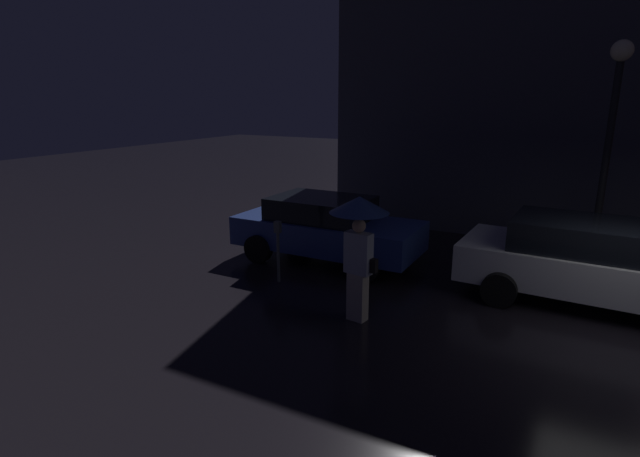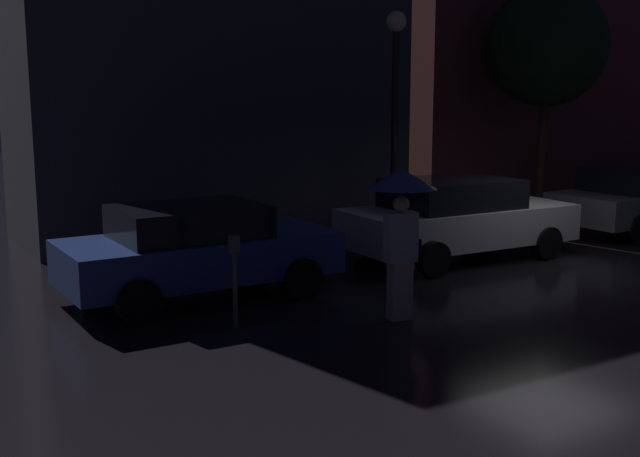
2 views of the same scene
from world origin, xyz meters
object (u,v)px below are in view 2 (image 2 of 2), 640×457
at_px(parking_meter, 235,271).
at_px(street_lamp_near, 395,87).
at_px(parked_car_white, 456,217).
at_px(pedestrian_with_umbrella, 401,206).
at_px(parked_car_blue, 197,249).

bearing_deg(parking_meter, street_lamp_near, 35.20).
distance_m(parked_car_white, parking_meter, 5.51).
distance_m(pedestrian_with_umbrella, parking_meter, 2.34).
relative_size(pedestrian_with_umbrella, parking_meter, 1.67).
bearing_deg(street_lamp_near, parked_car_white, -93.03).
relative_size(parked_car_white, pedestrian_with_umbrella, 2.12).
bearing_deg(parked_car_white, pedestrian_with_umbrella, -139.23).
xyz_separation_m(parked_car_blue, parking_meter, (-0.18, -1.65, 0.02)).
bearing_deg(parked_car_blue, street_lamp_near, 22.54).
relative_size(parked_car_white, street_lamp_near, 0.95).
xyz_separation_m(pedestrian_with_umbrella, parking_meter, (-2.05, 0.83, -0.79)).
distance_m(parked_car_blue, pedestrian_with_umbrella, 3.21).
distance_m(parked_car_white, street_lamp_near, 3.10).
relative_size(parked_car_blue, street_lamp_near, 0.89).
height_order(pedestrian_with_umbrella, parking_meter, pedestrian_with_umbrella).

